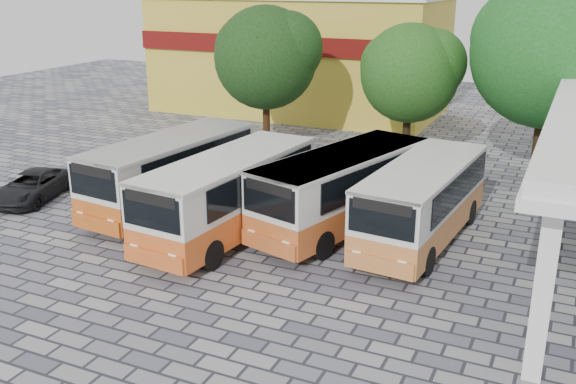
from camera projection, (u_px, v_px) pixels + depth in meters
The scene contains 10 objects.
ground at pixel (286, 277), 21.13m from camera, with size 90.00×90.00×0.00m, color #4E4F5C.
shophouse_block at pixel (300, 53), 46.55m from camera, with size 20.40×10.40×8.30m.
bus_far_left at pixel (172, 169), 26.83m from camera, with size 3.53×8.81×3.09m.
bus_centre_left at pixel (229, 191), 23.95m from camera, with size 3.38×8.82×3.11m.
bus_centre_right at pixel (343, 186), 24.61m from camera, with size 4.77×9.01×3.07m.
bus_far_right at pixel (423, 198), 23.44m from camera, with size 3.22×8.43×2.97m.
tree_left at pixel (267, 54), 35.64m from camera, with size 6.04×5.75×8.01m.
tree_middle at pixel (411, 70), 32.95m from camera, with size 5.36×5.10×7.26m.
tree_right at pixel (552, 46), 29.42m from camera, with size 7.54×7.18×9.77m.
parked_car at pixel (32, 186), 28.33m from camera, with size 2.07×4.49×1.25m, color black.
Camera 1 is at (8.08, -17.35, 9.38)m, focal length 40.00 mm.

